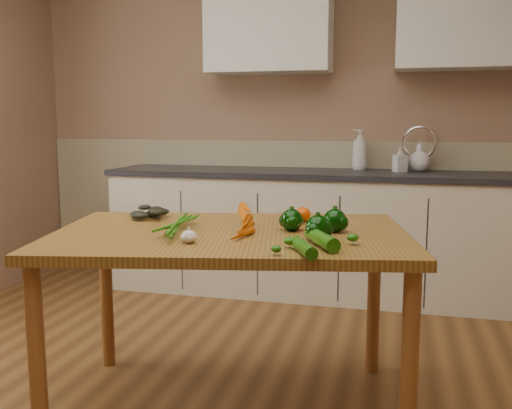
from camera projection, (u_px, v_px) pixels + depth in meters
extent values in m
cube|color=#916F57|center=(287.00, 115.00, 4.38)|extent=(4.00, 0.02, 2.60)
cube|color=tan|center=(286.00, 211.00, 4.47)|extent=(3.98, 0.03, 1.10)
cube|color=beige|center=(305.00, 235.00, 4.15)|extent=(2.80, 0.60, 0.86)
cube|color=#2B2B30|center=(305.00, 173.00, 4.09)|extent=(2.84, 0.64, 0.04)
cube|color=#99999E|center=(419.00, 182.00, 3.90)|extent=(0.55, 0.42, 0.10)
cylinder|color=silver|center=(419.00, 154.00, 4.05)|extent=(0.02, 0.02, 0.24)
cube|color=silver|center=(269.00, 24.00, 4.13)|extent=(0.90, 0.35, 0.70)
cube|color=silver|center=(458.00, 16.00, 3.81)|extent=(0.80, 0.35, 0.70)
cube|color=olive|center=(230.00, 236.00, 2.41)|extent=(1.64, 1.22, 0.04)
cylinder|color=#945C2B|center=(37.00, 362.00, 2.09)|extent=(0.06, 0.06, 0.75)
cylinder|color=#945C2B|center=(409.00, 371.00, 2.03)|extent=(0.06, 0.06, 0.75)
cylinder|color=#945C2B|center=(106.00, 295.00, 2.91)|extent=(0.06, 0.06, 0.75)
cylinder|color=#945C2B|center=(374.00, 299.00, 2.84)|extent=(0.06, 0.06, 0.75)
imported|color=silver|center=(360.00, 149.00, 4.14)|extent=(0.14, 0.14, 0.29)
imported|color=silver|center=(400.00, 159.00, 3.97)|extent=(0.11, 0.11, 0.18)
imported|color=silver|center=(419.00, 158.00, 4.01)|extent=(0.15, 0.15, 0.19)
ellipsoid|color=silver|center=(189.00, 237.00, 2.17)|extent=(0.06, 0.06, 0.05)
sphere|color=black|center=(292.00, 220.00, 2.41)|extent=(0.09, 0.09, 0.09)
sphere|color=black|center=(335.00, 221.00, 2.38)|extent=(0.10, 0.10, 0.10)
sphere|color=black|center=(318.00, 228.00, 2.22)|extent=(0.10, 0.10, 0.10)
ellipsoid|color=maroon|center=(292.00, 217.00, 2.55)|extent=(0.08, 0.08, 0.07)
ellipsoid|color=#C74604|center=(303.00, 214.00, 2.63)|extent=(0.07, 0.07, 0.07)
ellipsoid|color=#C74604|center=(335.00, 216.00, 2.58)|extent=(0.07, 0.07, 0.07)
cylinder|color=#164D08|center=(322.00, 239.00, 2.11)|extent=(0.16, 0.24, 0.06)
cylinder|color=#164D08|center=(304.00, 248.00, 1.99)|extent=(0.13, 0.20, 0.05)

